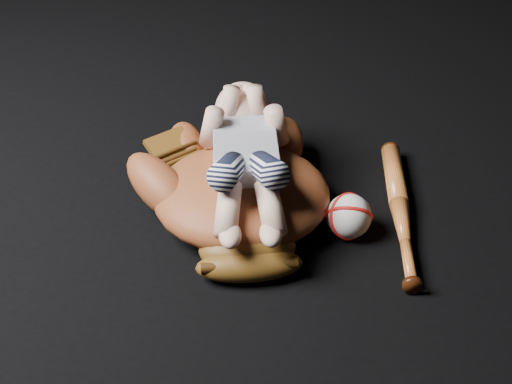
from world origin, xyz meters
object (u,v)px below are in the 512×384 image
baseball (349,216)px  baseball_glove (242,188)px  newborn_baby (246,155)px  baseball_bat (400,211)px

baseball → baseball_glove: bearing=172.1°
newborn_baby → baseball_bat: size_ratio=1.03×
baseball_glove → baseball: bearing=-18.0°
newborn_baby → baseball: size_ratio=5.04×
newborn_baby → baseball_bat: (0.28, 0.01, -0.11)m
baseball_glove → newborn_baby: bearing=45.9°
baseball_glove → baseball_bat: bearing=-5.9°
baseball_glove → baseball: baseball_glove is taller
baseball_glove → baseball: (0.19, -0.03, -0.03)m
baseball_glove → baseball_bat: size_ratio=1.14×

